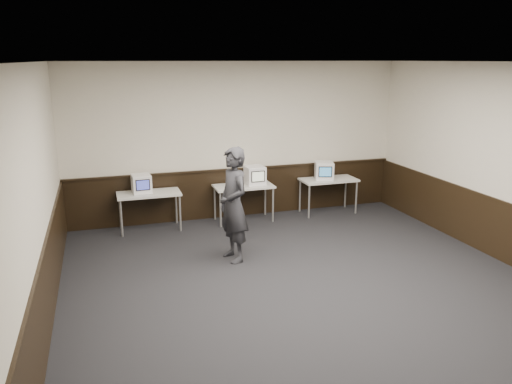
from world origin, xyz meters
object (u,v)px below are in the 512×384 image
emac_left (141,184)px  emac_center (255,175)px  desk_center (244,189)px  emac_right (324,171)px  person (233,205)px  desk_left (149,196)px  desk_right (328,182)px

emac_left → emac_center: 2.27m
desk_center → emac_left: 2.04m
emac_right → person: (-2.51, -1.93, 0.01)m
emac_center → desk_left: bearing=179.5°
desk_right → emac_right: bearing=-176.8°
emac_center → desk_center: bearing=-176.9°
desk_left → desk_center: 1.90m
desk_right → emac_left: emac_left is taller
desk_right → desk_left: bearing=180.0°
person → emac_right: bearing=115.7°
emac_center → emac_right: size_ratio=0.84×
desk_right → emac_center: 1.67m
emac_left → emac_right: size_ratio=0.81×
emac_left → emac_right: 3.81m
emac_left → person: person is taller
emac_center → emac_right: 1.54m
desk_left → person: 2.28m
desk_right → desk_center: bearing=180.0°
desk_center → emac_right: (1.78, -0.01, 0.26)m
desk_left → emac_center: 2.16m
emac_left → person: (1.29, -1.98, 0.02)m
desk_center → desk_right: 1.90m
desk_center → emac_right: 1.80m
emac_center → person: size_ratio=0.22×
desk_left → emac_center: (2.15, 0.02, 0.26)m
person → emac_left: bearing=-158.6°
desk_center → person: 2.08m
desk_center → emac_left: emac_left is taller
emac_right → desk_center: bearing=-162.3°
desk_left → emac_center: size_ratio=2.88×
desk_center → person: person is taller
desk_left → person: bearing=-58.8°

